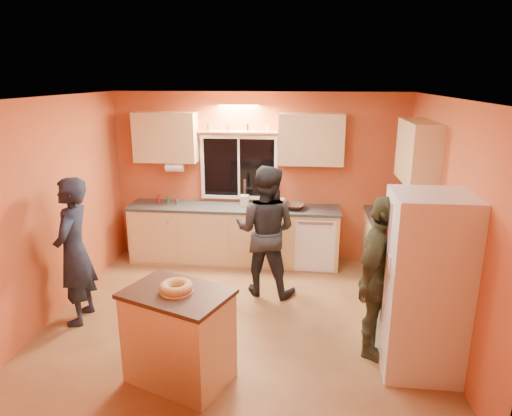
# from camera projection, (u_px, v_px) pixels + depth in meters

# --- Properties ---
(ground) EXTENTS (4.50, 4.50, 0.00)m
(ground) POSITION_uv_depth(u_px,v_px,m) (241.00, 316.00, 5.56)
(ground) COLOR brown
(ground) RESTS_ON ground
(room_shell) EXTENTS (4.54, 4.04, 2.61)m
(room_shell) POSITION_uv_depth(u_px,v_px,m) (254.00, 180.00, 5.49)
(room_shell) COLOR #C35D32
(room_shell) RESTS_ON ground
(back_counter) EXTENTS (4.23, 0.62, 0.90)m
(back_counter) POSITION_uv_depth(u_px,v_px,m) (257.00, 235.00, 7.06)
(back_counter) COLOR tan
(back_counter) RESTS_ON ground
(right_counter) EXTENTS (0.62, 1.84, 0.90)m
(right_counter) POSITION_uv_depth(u_px,v_px,m) (400.00, 273.00, 5.71)
(right_counter) COLOR tan
(right_counter) RESTS_ON ground
(refrigerator) EXTENTS (0.72, 0.70, 1.80)m
(refrigerator) POSITION_uv_depth(u_px,v_px,m) (424.00, 285.00, 4.35)
(refrigerator) COLOR silver
(refrigerator) RESTS_ON ground
(island) EXTENTS (1.13, 0.96, 0.92)m
(island) POSITION_uv_depth(u_px,v_px,m) (179.00, 335.00, 4.30)
(island) COLOR tan
(island) RESTS_ON ground
(bundt_pastry) EXTENTS (0.31, 0.31, 0.09)m
(bundt_pastry) POSITION_uv_depth(u_px,v_px,m) (176.00, 287.00, 4.16)
(bundt_pastry) COLOR tan
(bundt_pastry) RESTS_ON island
(person_left) EXTENTS (0.48, 0.68, 1.74)m
(person_left) POSITION_uv_depth(u_px,v_px,m) (74.00, 252.00, 5.26)
(person_left) COLOR black
(person_left) RESTS_ON ground
(person_center) EXTENTS (0.96, 0.82, 1.74)m
(person_center) POSITION_uv_depth(u_px,v_px,m) (265.00, 231.00, 5.97)
(person_center) COLOR black
(person_center) RESTS_ON ground
(person_right) EXTENTS (0.81, 1.09, 1.71)m
(person_right) POSITION_uv_depth(u_px,v_px,m) (379.00, 279.00, 4.59)
(person_right) COLOR #2E311F
(person_right) RESTS_ON ground
(mixing_bowl) EXTENTS (0.42, 0.42, 0.08)m
(mixing_bowl) POSITION_uv_depth(u_px,v_px,m) (294.00, 206.00, 6.83)
(mixing_bowl) COLOR black
(mixing_bowl) RESTS_ON back_counter
(utensil_crock) EXTENTS (0.14, 0.14, 0.17)m
(utensil_crock) POSITION_uv_depth(u_px,v_px,m) (244.00, 201.00, 6.97)
(utensil_crock) COLOR beige
(utensil_crock) RESTS_ON back_counter
(potted_plant) EXTENTS (0.37, 0.35, 0.33)m
(potted_plant) POSITION_uv_depth(u_px,v_px,m) (415.00, 244.00, 4.95)
(potted_plant) COLOR gray
(potted_plant) RESTS_ON right_counter
(red_box) EXTENTS (0.17, 0.13, 0.07)m
(red_box) POSITION_uv_depth(u_px,v_px,m) (403.00, 231.00, 5.76)
(red_box) COLOR maroon
(red_box) RESTS_ON right_counter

